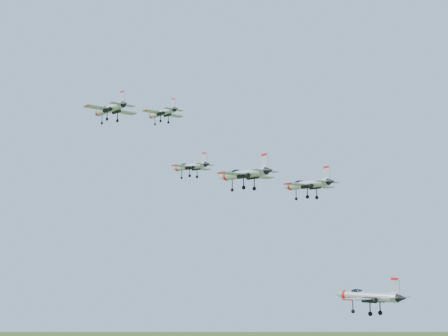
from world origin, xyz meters
The scene contains 6 objects.
jet_lead centered at (-20.53, 7.35, 153.33)m, with size 11.81×9.98×3.18m.
jet_left_high centered at (-6.36, -0.03, 139.11)m, with size 11.15×9.31×2.98m.
jet_right_high centered at (-8.65, -20.08, 147.25)m, with size 11.49×9.71×3.10m.
jet_left_low centered at (19.12, 1.11, 133.95)m, with size 12.54×10.68×3.42m.
jet_right_low centered at (11.69, -7.76, 135.42)m, with size 13.61×11.50×3.67m.
jet_trail centered at (32.44, -5.20, 115.50)m, with size 13.29×11.26×3.60m.
Camera 1 is at (70.53, -95.88, 121.55)m, focal length 50.00 mm.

